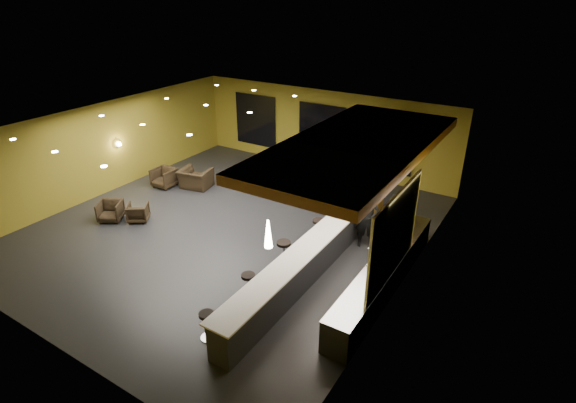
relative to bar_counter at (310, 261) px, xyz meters
The scene contains 34 objects.
floor 3.82m from the bar_counter, 164.68° to the left, with size 12.00×13.00×0.10m, color black.
ceiling 4.86m from the bar_counter, 164.68° to the left, with size 12.00×13.00×0.10m, color black.
wall_back 8.48m from the bar_counter, 115.80° to the left, with size 12.00×0.10×3.50m, color olive.
wall_front 6.76m from the bar_counter, 123.33° to the right, with size 12.00×0.10×3.50m, color olive.
wall_left 9.83m from the bar_counter, behind, with size 0.10×13.00×3.50m, color olive.
wall_right 2.88m from the bar_counter, 22.62° to the left, with size 0.10×13.00×3.50m, color olive.
wood_soffit 3.51m from the bar_counter, 80.07° to the left, with size 3.60×8.00×0.28m, color #9D5D2D.
window_left 10.39m from the bar_counter, 133.86° to the left, with size 2.20×0.06×2.40m, color black.
window_center 8.37m from the bar_counter, 116.13° to the left, with size 2.20×0.06×2.40m, color black.
window_right 7.56m from the bar_counter, 94.99° to the left, with size 2.20×0.06×2.40m, color black.
tile_backsplash 2.75m from the bar_counter, ahead, with size 0.06×3.20×2.40m, color white.
bar_counter is the anchor object (origin of this frame).
bar_top 0.52m from the bar_counter, ahead, with size 0.78×8.10×0.05m, color silver.
prep_counter 2.06m from the bar_counter, 14.04° to the left, with size 0.70×6.00×0.86m, color black.
prep_top 2.10m from the bar_counter, 14.04° to the left, with size 0.72×6.00×0.03m, color silver.
wall_shelf_lower 2.44m from the bar_counter, ahead, with size 0.30×1.50×0.03m, color silver.
wall_shelf_upper 2.67m from the bar_counter, ahead, with size 0.30×1.50×0.03m, color silver.
column 4.77m from the bar_counter, 90.00° to the left, with size 0.60×0.60×3.50m, color brown.
wall_sconce 9.73m from the bar_counter, behind, with size 0.22×0.22×0.22m, color #FFE5B2.
pendant_0 2.72m from the bar_counter, 90.00° to the right, with size 0.20×0.20×0.70m, color white.
pendant_1 1.92m from the bar_counter, 90.00° to the left, with size 0.20×0.20×0.70m, color white.
pendant_2 3.52m from the bar_counter, 90.00° to the left, with size 0.20×0.20×0.70m, color white.
staff_a 2.49m from the bar_counter, 73.31° to the left, with size 0.69×0.45×1.89m, color black.
staff_b 3.33m from the bar_counter, 65.44° to the left, with size 0.75×0.58×1.54m, color black.
staff_c 3.26m from the bar_counter, 63.99° to the left, with size 0.86×0.56×1.75m, color black.
armchair_a 7.58m from the bar_counter, behind, with size 0.76×0.78×0.71m, color black.
armchair_b 6.71m from the bar_counter, behind, with size 0.68×0.70×0.63m, color black.
armchair_c 8.42m from the bar_counter, 164.05° to the left, with size 0.83×0.86×0.78m, color black.
armchair_d 7.54m from the bar_counter, 157.18° to the left, with size 1.20×1.05×0.78m, color black.
bar_stool_0 3.52m from the bar_counter, 102.61° to the right, with size 0.37×0.37×0.73m.
bar_stool_1 1.94m from the bar_counter, 115.44° to the right, with size 0.39×0.39×0.76m.
bar_stool_2 0.85m from the bar_counter, behind, with size 0.43×0.43×0.85m.
bar_stool_3 1.88m from the bar_counter, 110.94° to the left, with size 0.40×0.40×0.80m.
bar_stool_4 3.33m from the bar_counter, 101.30° to the left, with size 0.43×0.43×0.85m.
Camera 1 is at (8.73, -10.30, 7.49)m, focal length 28.00 mm.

